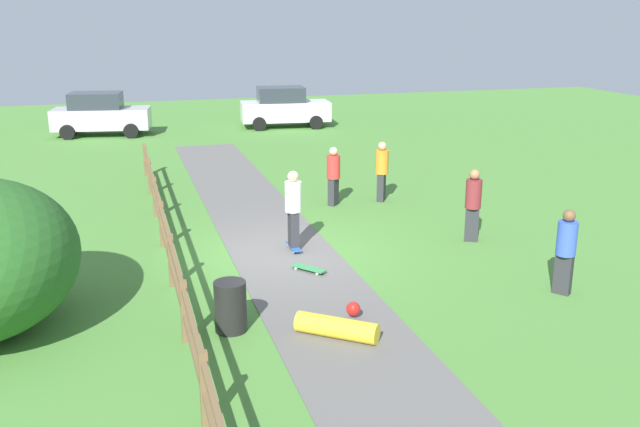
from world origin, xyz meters
TOP-DOWN VIEW (x-y plane):
  - ground_plane at (0.00, 0.00)m, footprint 60.00×60.00m
  - asphalt_path at (0.00, 0.00)m, footprint 2.40×28.00m
  - wooden_fence at (-2.60, 0.00)m, footprint 0.12×18.12m
  - trash_bin at (-1.80, -3.63)m, footprint 0.56×0.56m
  - skater_riding at (0.30, 0.17)m, footprint 0.38×0.80m
  - skater_fallen at (-0.09, -4.39)m, footprint 1.35×1.37m
  - skateboard_loose at (0.24, -1.31)m, footprint 0.65×0.75m
  - bystander_maroon at (4.58, -0.39)m, footprint 0.52×0.52m
  - bystander_red at (2.36, 3.65)m, footprint 0.54×0.54m
  - bystander_blue at (4.71, -3.83)m, footprint 0.53×0.53m
  - bystander_orange at (3.84, 3.69)m, footprint 0.53×0.53m
  - parked_car_silver at (-4.10, 17.81)m, footprint 4.42×2.50m
  - parked_car_white at (4.35, 17.81)m, footprint 4.36×2.34m

SIDE VIEW (x-z plane):
  - ground_plane at x=0.00m, z-range 0.00..0.00m
  - asphalt_path at x=0.00m, z-range 0.00..0.02m
  - skateboard_loose at x=0.24m, z-range 0.05..0.13m
  - skater_fallen at x=-0.09m, z-range 0.02..0.38m
  - trash_bin at x=-1.80m, z-range 0.00..0.90m
  - wooden_fence at x=-2.60m, z-range 0.12..1.22m
  - bystander_red at x=2.36m, z-range 0.08..1.77m
  - bystander_blue at x=4.71m, z-range 0.09..1.80m
  - parked_car_silver at x=-4.10m, z-range 0.00..1.92m
  - parked_car_white at x=4.35m, z-range 0.00..1.92m
  - bystander_orange at x=3.84m, z-range 0.09..1.85m
  - bystander_maroon at x=4.58m, z-range 0.09..1.87m
  - skater_riding at x=0.30m, z-range 0.13..2.00m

